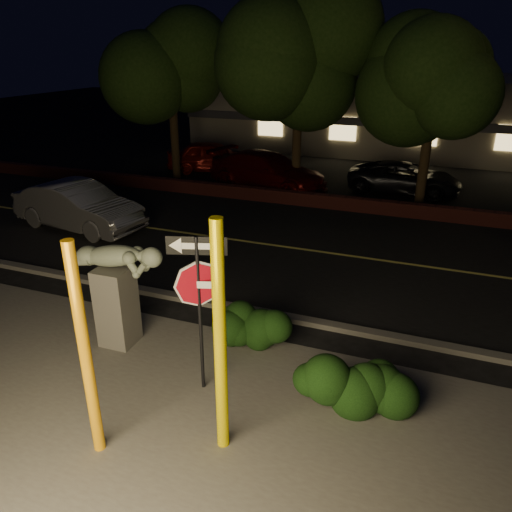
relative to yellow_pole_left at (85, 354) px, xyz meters
The scene contains 22 objects.
ground 11.94m from the yellow_pole_left, 84.74° to the left, with size 90.00×90.00×0.00m, color black.
patio 2.15m from the yellow_pole_left, 35.40° to the left, with size 14.00×6.00×0.02m, color #4C4944.
road 9.00m from the yellow_pole_left, 82.96° to the left, with size 80.00×8.00×0.01m, color black.
lane_marking 9.00m from the yellow_pole_left, 82.96° to the left, with size 80.00×0.12×0.01m, color #C0B54C.
curb 5.07m from the yellow_pole_left, 76.94° to the left, with size 80.00×0.25×0.12m, color #4C4944.
brick_wall 13.19m from the yellow_pole_left, 85.26° to the left, with size 40.00×0.35×0.50m, color #451816.
parking_lot 18.88m from the yellow_pole_left, 86.70° to the left, with size 40.00×12.00×0.01m, color black.
building 26.78m from the yellow_pole_left, 87.68° to the left, with size 22.00×10.20×4.00m.
tree_far_a 16.71m from the yellow_pole_left, 115.09° to the left, with size 4.60×4.60×7.43m.
tree_far_b 15.65m from the yellow_pole_left, 95.41° to the left, with size 5.20×5.20×8.41m.
tree_far_c 15.52m from the yellow_pole_left, 76.18° to the left, with size 4.80×4.80×7.84m.
yellow_pole_left is the anchor object (origin of this frame).
yellow_pole_right 1.88m from the yellow_pole_left, 23.53° to the left, with size 0.18×0.18×3.67m, color #EFD200.
signpost 2.08m from the yellow_pole_left, 66.54° to the left, with size 0.94×0.32×2.89m.
sculpture 2.95m from the yellow_pole_left, 118.16° to the left, with size 2.08×0.66×2.23m.
hedge_center 3.96m from the yellow_pole_left, 73.89° to the left, with size 1.87×0.87×0.97m, color black.
hedge_right 4.20m from the yellow_pole_left, 36.95° to the left, with size 1.68×0.90×1.10m, color black.
hedge_far_right 4.83m from the yellow_pole_left, 31.84° to the left, with size 1.40×0.88×0.97m, color black.
silver_sedan 10.47m from the yellow_pole_left, 130.26° to the left, with size 1.61×4.62×1.52m, color #A5A4A9.
parked_car_red 17.87m from the yellow_pole_left, 109.89° to the left, with size 1.71×4.24×1.45m, color maroon.
parked_car_darkred 15.06m from the yellow_pole_left, 99.90° to the left, with size 2.13×5.25×1.52m, color #470606.
parked_car_dark 16.50m from the yellow_pole_left, 80.07° to the left, with size 2.07×4.49×1.25m, color black.
Camera 1 is at (3.21, -6.36, 5.66)m, focal length 35.00 mm.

